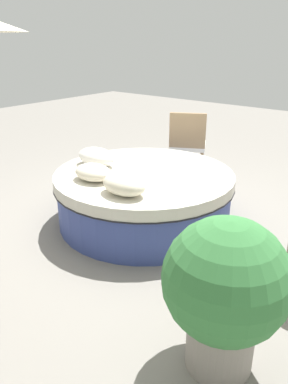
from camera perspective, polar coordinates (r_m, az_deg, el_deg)
ground_plane at (r=4.37m, az=0.00°, el=-4.28°), size 16.00×16.00×0.00m
round_bed at (r=4.24m, az=0.00°, el=-0.64°), size 1.99×1.99×0.59m
throw_pillow_0 at (r=4.37m, az=-7.24°, el=5.33°), size 0.49×0.32×0.21m
throw_pillow_1 at (r=3.92m, az=-7.70°, el=2.98°), size 0.43×0.31×0.17m
throw_pillow_2 at (r=3.52m, az=-3.03°, el=1.15°), size 0.46×0.31×0.20m
patio_chair at (r=5.62m, az=6.65°, el=7.84°), size 0.69×0.69×0.98m
planter at (r=2.35m, az=12.20°, el=-14.00°), size 0.77×0.77×1.03m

